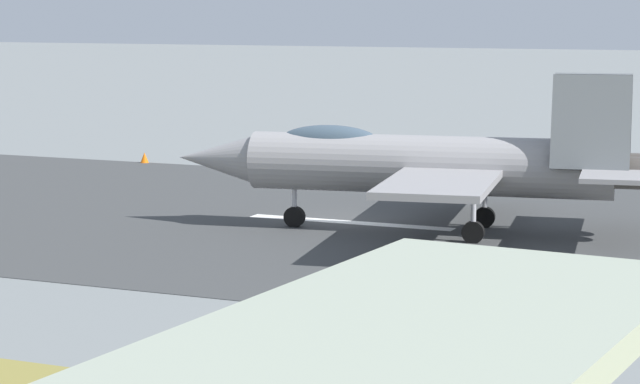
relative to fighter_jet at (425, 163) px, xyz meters
name	(u,v)px	position (x,y,z in m)	size (l,w,h in m)	color
ground_plane	(337,222)	(3.72, -0.91, -2.50)	(400.00, 400.00, 0.00)	slate
runway_strip	(337,222)	(3.71, -0.91, -2.49)	(240.00, 26.00, 0.02)	#3D3F3F
fighter_jet	(425,163)	(0.00, 0.00, 0.00)	(17.62, 14.83, 5.71)	gray
marker_cone_mid	(428,173)	(4.38, -13.78, -2.23)	(0.44, 0.44, 0.55)	orange
marker_cone_far	(144,158)	(19.69, -13.78, -2.23)	(0.44, 0.44, 0.55)	orange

